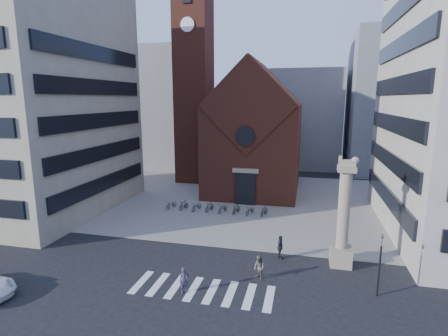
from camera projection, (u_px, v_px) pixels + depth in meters
The scene contains 22 objects.
ground at pixel (207, 269), 26.79m from camera, with size 120.00×120.00×0.00m, color black.
piazza at pixel (248, 200), 44.91m from camera, with size 46.00×30.00×0.05m, color gray.
zebra_crossing at pixel (202, 290), 23.80m from camera, with size 10.20×3.20×0.01m, color white, non-canonical shape.
church at pixel (256, 134), 49.11m from camera, with size 12.00×16.65×18.00m.
campanile at pixel (194, 79), 52.70m from camera, with size 5.50×5.50×31.20m.
building_left at pixel (26, 97), 39.26m from camera, with size 18.00×20.00×26.00m, color tan.
bg_block_left at pixel (165, 108), 67.35m from camera, with size 16.00×14.00×22.00m, color gray.
bg_block_mid at pixel (302, 119), 66.59m from camera, with size 14.00×12.00×18.00m, color gray.
bg_block_right at pixel (399, 103), 59.49m from camera, with size 16.00×14.00×24.00m, color gray.
lion_column at pixel (343, 223), 26.69m from camera, with size 1.63×1.60×8.68m.
traffic_light at pixel (380, 264), 22.65m from camera, with size 0.13×0.16×4.30m.
pedestrian_0 at pixel (184, 280), 23.32m from camera, with size 0.65×0.42×1.77m, color #3A3145.
pedestrian_1 at pixel (259, 268), 25.06m from camera, with size 0.87×0.68×1.78m, color #665C51.
pedestrian_2 at pixel (280, 247), 28.24m from camera, with size 1.16×0.48×1.98m, color #23242A.
scooter_0 at pixel (171, 205), 41.18m from camera, with size 0.64×1.83×0.96m, color black.
scooter_1 at pixel (184, 205), 40.81m from camera, with size 0.50×1.78×1.07m, color black.
scooter_2 at pixel (197, 206), 40.47m from camera, with size 0.64×1.83×0.96m, color black.
scooter_3 at pixel (210, 207), 40.10m from camera, with size 0.50×1.78×1.07m, color black.
scooter_4 at pixel (223, 208), 39.75m from camera, with size 0.64×1.83×0.96m, color black.
scooter_5 at pixel (236, 209), 39.39m from camera, with size 0.50×1.78×1.07m, color black.
scooter_6 at pixel (250, 210), 39.04m from camera, with size 0.64×1.83×0.96m, color black.
scooter_7 at pixel (264, 211), 38.67m from camera, with size 0.50×1.78×1.07m, color black.
Camera 1 is at (7.03, -23.78, 12.82)m, focal length 28.00 mm.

